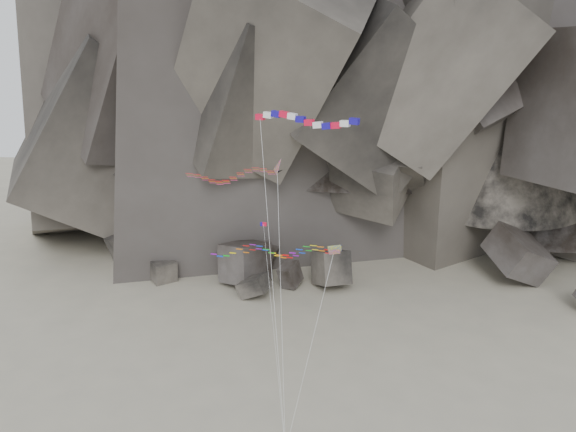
# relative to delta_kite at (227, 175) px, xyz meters

# --- Properties ---
(ground) EXTENTS (260.00, 260.00, 0.00)m
(ground) POSITION_rel_delta_kite_xyz_m (7.20, -1.97, -24.48)
(ground) COLOR #A39B83
(ground) RESTS_ON ground
(headland) EXTENTS (110.00, 70.00, 84.00)m
(headland) POSITION_rel_delta_kite_xyz_m (7.20, 68.03, 17.52)
(headland) COLOR #5B544A
(headland) RESTS_ON ground
(boulder_field) EXTENTS (77.72, 18.53, 9.52)m
(boulder_field) POSITION_rel_delta_kite_xyz_m (5.47, 34.36, -21.96)
(boulder_field) COLOR #47423F
(boulder_field) RESTS_ON ground
(delta_kite) EXTENTS (10.38, 8.81, 24.70)m
(delta_kite) POSITION_rel_delta_kite_xyz_m (0.00, 0.00, 0.00)
(delta_kite) COLOR red
(delta_kite) RESTS_ON ground
(banner_kite) EXTENTS (9.29, 9.22, 28.80)m
(banner_kite) POSITION_rel_delta_kite_xyz_m (7.03, -0.49, 4.98)
(banner_kite) COLOR red
(banner_kite) RESTS_ON ground
(parafoil_kite) EXTENTS (12.77, 7.42, 17.19)m
(parafoil_kite) POSITION_rel_delta_kite_xyz_m (3.68, -0.53, -6.87)
(parafoil_kite) COLOR #D2CB0B
(parafoil_kite) RESTS_ON ground
(pennant_kite) EXTENTS (3.70, 9.93, 17.95)m
(pennant_kite) POSITION_rel_delta_kite_xyz_m (3.41, 0.57, -8.42)
(pennant_kite) COLOR red
(pennant_kite) RESTS_ON ground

